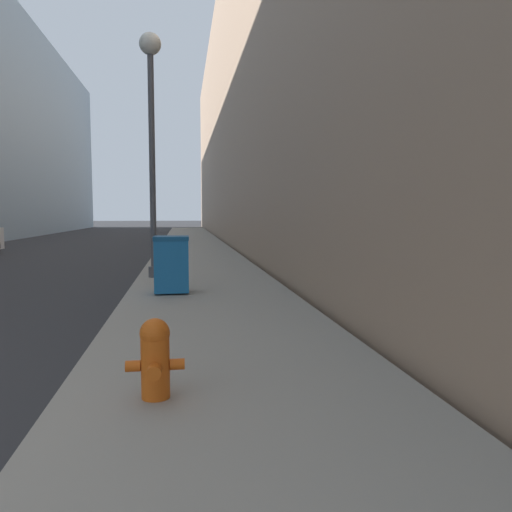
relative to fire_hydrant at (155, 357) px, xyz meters
The scene contains 5 objects.
sidewalk_right 16.28m from the fire_hydrant, 87.45° to the left, with size 3.10×60.00×0.13m.
building_right_stone 26.56m from the fire_hydrant, 70.95° to the left, with size 12.00×60.00×14.61m.
fire_hydrant is the anchor object (origin of this frame).
trash_bin 5.31m from the fire_hydrant, 89.80° to the left, with size 0.64×0.59×1.06m.
lamppost 8.46m from the fire_hydrant, 93.26° to the left, with size 0.49×0.49×5.50m.
Camera 1 is at (5.12, -2.25, 1.62)m, focal length 35.00 mm.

